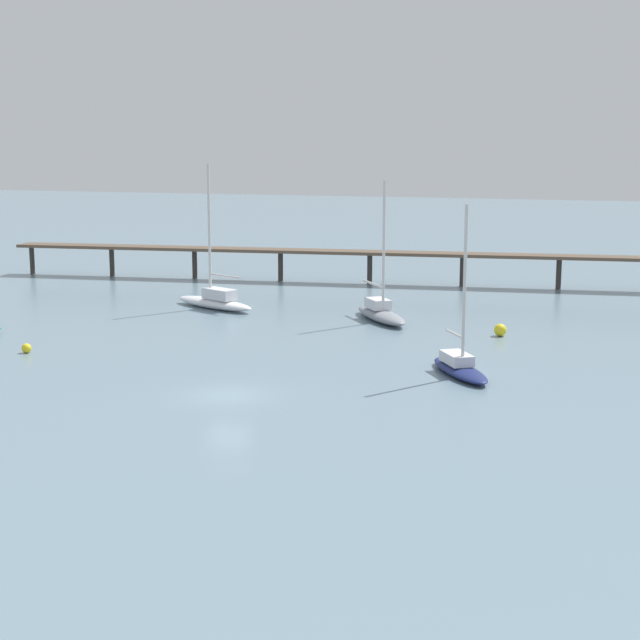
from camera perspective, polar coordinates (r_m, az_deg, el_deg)
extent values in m
plane|color=slate|center=(52.11, -5.52, -4.52)|extent=(400.00, 400.00, 0.00)
cube|color=brown|center=(92.89, 5.75, 3.96)|extent=(82.67, 13.06, 0.30)
cylinder|color=#38332D|center=(105.22, -16.81, 3.44)|extent=(0.50, 0.50, 2.91)
cylinder|color=#38332D|center=(101.26, -12.32, 3.39)|extent=(0.50, 0.50, 2.91)
cylinder|color=#38332D|center=(97.96, -7.49, 3.31)|extent=(0.50, 0.50, 2.91)
cylinder|color=#38332D|center=(95.41, -2.37, 3.20)|extent=(0.50, 0.50, 2.91)
cylinder|color=#38332D|center=(93.65, 2.99, 3.06)|extent=(0.50, 0.50, 2.91)
cylinder|color=#38332D|center=(92.73, 8.50, 2.89)|extent=(0.50, 0.50, 2.91)
cylinder|color=#38332D|center=(92.69, 14.07, 2.69)|extent=(0.50, 0.50, 2.91)
ellipsoid|color=gray|center=(73.89, 3.66, 0.28)|extent=(6.59, 7.76, 0.86)
cube|color=silver|center=(74.35, 3.48, 0.98)|extent=(2.54, 2.71, 0.76)
cylinder|color=silver|center=(72.76, 3.83, 4.43)|extent=(0.22, 0.22, 9.96)
cylinder|color=silver|center=(75.02, 3.22, 2.16)|extent=(2.60, 3.33, 0.17)
ellipsoid|color=navy|center=(56.96, 8.36, -2.99)|extent=(5.29, 6.70, 0.59)
cube|color=silver|center=(57.31, 8.17, -2.28)|extent=(2.44, 2.77, 0.63)
cylinder|color=silver|center=(55.71, 8.63, 1.98)|extent=(0.20, 0.20, 9.49)
cylinder|color=silver|center=(57.37, 8.05, -0.84)|extent=(1.53, 2.21, 0.16)
ellipsoid|color=white|center=(79.88, -6.33, 1.00)|extent=(8.83, 5.34, 0.85)
cube|color=silver|center=(79.22, -6.01, 1.55)|extent=(3.28, 2.46, 0.87)
cylinder|color=silver|center=(79.46, -6.63, 5.28)|extent=(0.23, 0.23, 11.08)
cylinder|color=silver|center=(78.49, -5.70, 2.63)|extent=(3.41, 1.64, 0.18)
sphere|color=yellow|center=(65.22, -17.12, -1.62)|extent=(0.63, 0.63, 0.63)
sphere|color=yellow|center=(68.98, 10.71, -0.59)|extent=(0.89, 0.89, 0.89)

